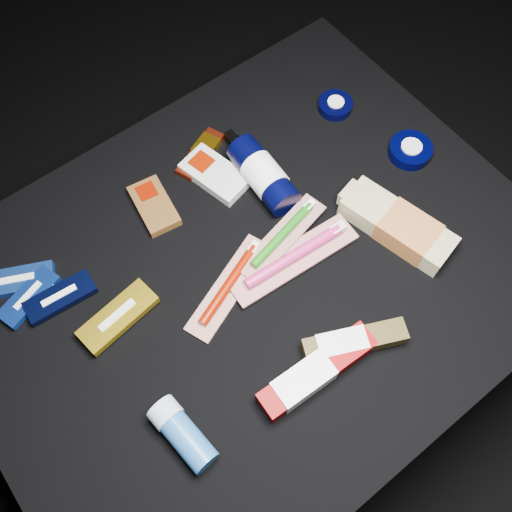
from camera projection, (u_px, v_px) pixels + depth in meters
ground at (254, 341)px, 1.34m from camera, size 3.00×3.00×0.00m
cloth_table at (253, 311)px, 1.16m from camera, size 0.98×0.78×0.40m
luna_bar_0 at (16, 281)px, 0.96m from camera, size 0.14×0.10×0.02m
luna_bar_1 at (29, 297)px, 0.95m from camera, size 0.12×0.07×0.01m
luna_bar_2 at (60, 297)px, 0.94m from camera, size 0.12×0.05×0.02m
luna_bar_3 at (118, 317)px, 0.92m from camera, size 0.14×0.07×0.02m
clif_bar_0 at (153, 204)px, 1.02m from camera, size 0.07×0.12×0.02m
clif_bar_1 at (213, 173)px, 1.05m from camera, size 0.09×0.14×0.02m
power_bar at (202, 152)px, 1.08m from camera, size 0.12×0.08×0.01m
lotion_bottle at (263, 175)px, 1.03m from camera, size 0.07×0.20×0.06m
cream_tin_upper at (335, 105)px, 1.12m from camera, size 0.07×0.07×0.02m
cream_tin_lower at (410, 150)px, 1.07m from camera, size 0.08×0.08×0.03m
bodywash_bottle at (399, 227)px, 0.99m from camera, size 0.12×0.22×0.04m
deodorant_stick at (182, 433)px, 0.84m from camera, size 0.06×0.12×0.05m
toothbrush_pack_0 at (230, 284)px, 0.96m from camera, size 0.21×0.12×0.02m
toothbrush_pack_1 at (295, 257)px, 0.97m from camera, size 0.24×0.07×0.03m
toothbrush_pack_2 at (283, 235)px, 0.98m from camera, size 0.20×0.09×0.02m
toothpaste_carton_red at (312, 375)px, 0.88m from camera, size 0.20×0.05×0.04m
toothpaste_carton_green at (350, 342)px, 0.90m from camera, size 0.17×0.10×0.03m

